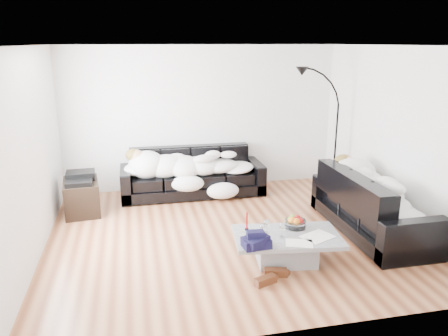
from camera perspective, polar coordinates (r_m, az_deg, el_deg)
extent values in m
plane|color=brown|center=(6.31, 0.58, -8.63)|extent=(5.00, 5.00, 0.00)
cube|color=silver|center=(8.05, -2.92, 6.52)|extent=(5.00, 0.02, 2.60)
cube|color=silver|center=(5.88, -23.92, 1.53)|extent=(0.02, 4.50, 2.60)
cube|color=silver|center=(6.86, 21.47, 3.74)|extent=(0.02, 4.50, 2.60)
plane|color=white|center=(5.73, 0.65, 15.72)|extent=(5.00, 5.00, 0.00)
cube|color=black|center=(7.78, -4.14, -0.57)|extent=(2.51, 0.87, 0.82)
cube|color=black|center=(6.59, 18.80, -4.32)|extent=(0.92, 2.15, 0.87)
ellipsoid|color=#0F6B48|center=(7.02, 15.87, -0.37)|extent=(0.42, 0.38, 0.20)
cube|color=#939699|center=(5.52, 8.18, -10.43)|extent=(1.37, 0.91, 0.38)
cylinder|color=white|center=(5.63, 9.33, -6.92)|extent=(0.31, 0.31, 0.16)
cylinder|color=white|center=(5.44, 5.61, -7.58)|extent=(0.09, 0.09, 0.17)
cylinder|color=white|center=(5.34, 5.01, -8.07)|extent=(0.09, 0.09, 0.16)
cylinder|color=white|center=(5.33, 7.59, -8.09)|extent=(0.09, 0.09, 0.18)
cylinder|color=maroon|center=(5.48, 3.02, -6.99)|extent=(0.04, 0.04, 0.23)
cylinder|color=maroon|center=(5.47, 2.98, -7.01)|extent=(0.04, 0.04, 0.23)
cube|color=silver|center=(5.45, 12.11, -8.71)|extent=(0.45, 0.41, 0.01)
cube|color=silver|center=(5.24, 9.79, -9.63)|extent=(0.37, 0.31, 0.01)
cube|color=black|center=(7.34, -18.07, -3.59)|extent=(0.61, 0.82, 0.53)
cube|color=black|center=(7.24, -18.30, -1.14)|extent=(0.46, 0.37, 0.13)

